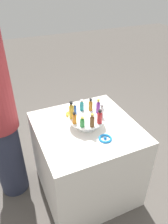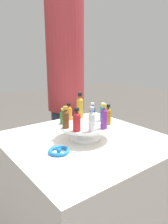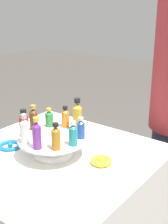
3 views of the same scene
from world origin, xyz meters
The scene contains 15 objects.
party_table centered at (0.00, 0.00, 0.38)m, with size 0.81×0.81×0.76m.
display_stand centered at (0.00, 0.00, 0.81)m, with size 0.29×0.29×0.09m.
bottle_green centered at (-0.08, -0.09, 0.88)m, with size 0.04×0.04×0.08m.
bottle_brown centered at (-0.01, -0.12, 0.89)m, with size 0.04×0.04×0.11m.
bottle_red centered at (0.06, -0.10, 0.89)m, with size 0.04×0.04×0.12m.
bottle_clear centered at (0.11, -0.05, 0.90)m, with size 0.03×0.03×0.12m.
bottle_purple centered at (0.12, 0.03, 0.90)m, with size 0.03×0.03×0.13m.
bottle_amber centered at (0.08, 0.09, 0.89)m, with size 0.03×0.03×0.11m.
bottle_teal centered at (0.01, 0.12, 0.89)m, with size 0.03×0.03×0.10m.
bottle_blue centered at (-0.06, 0.10, 0.88)m, with size 0.03×0.03×0.09m.
bottle_gold centered at (-0.11, 0.05, 0.91)m, with size 0.04×0.04×0.15m.
bottle_orange centered at (-0.12, -0.03, 0.89)m, with size 0.03×0.03×0.10m.
ribbon_bow_blue centered at (0.06, -0.21, 0.76)m, with size 0.10×0.10×0.02m.
ribbon_bow_gold centered at (-0.06, 0.21, 0.77)m, with size 0.09×0.09×0.04m.
person_figure centered at (-0.64, 0.30, 0.90)m, with size 0.30×0.30×1.78m.
Camera 2 is at (0.88, -0.68, 1.21)m, focal length 35.00 mm.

